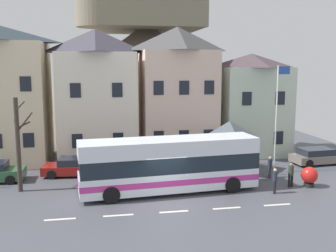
{
  "coord_description": "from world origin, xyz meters",
  "views": [
    {
      "loc": [
        -3.95,
        -21.35,
        7.83
      ],
      "look_at": [
        0.84,
        5.01,
        3.72
      ],
      "focal_mm": 41.98,
      "sensor_mm": 36.0,
      "label": 1
    }
  ],
  "objects_px": {
    "parked_car_03": "(228,160)",
    "pedestrian_02": "(275,179)",
    "pedestrian_00": "(270,166)",
    "bare_tree_01": "(18,143)",
    "townhouse_03": "(250,104)",
    "transit_bus": "(169,165)",
    "townhouse_02": "(177,93)",
    "bus_shelter": "(229,131)",
    "pedestrian_01": "(291,174)",
    "public_bench": "(235,156)",
    "flagpole": "(277,112)",
    "townhouse_01": "(97,95)",
    "harbour_buoy": "(309,176)",
    "parked_car_02": "(76,167)",
    "pedestrian_03": "(215,167)",
    "townhouse_00": "(4,95)",
    "hilltop_castle": "(147,69)",
    "parked_car_01": "(317,156)"
  },
  "relations": [
    {
      "from": "townhouse_01",
      "to": "parked_car_03",
      "type": "xyz_separation_m",
      "value": [
        9.81,
        -5.55,
        -4.81
      ]
    },
    {
      "from": "townhouse_03",
      "to": "transit_bus",
      "type": "height_order",
      "value": "townhouse_03"
    },
    {
      "from": "parked_car_02",
      "to": "bus_shelter",
      "type": "bearing_deg",
      "value": -178.2
    },
    {
      "from": "parked_car_03",
      "to": "pedestrian_02",
      "type": "relative_size",
      "value": 2.64
    },
    {
      "from": "townhouse_01",
      "to": "parked_car_03",
      "type": "bearing_deg",
      "value": -29.47
    },
    {
      "from": "pedestrian_01",
      "to": "public_bench",
      "type": "distance_m",
      "value": 7.13
    },
    {
      "from": "public_bench",
      "to": "flagpole",
      "type": "relative_size",
      "value": 0.23
    },
    {
      "from": "pedestrian_01",
      "to": "public_bench",
      "type": "height_order",
      "value": "pedestrian_01"
    },
    {
      "from": "townhouse_02",
      "to": "parked_car_01",
      "type": "relative_size",
      "value": 2.57
    },
    {
      "from": "parked_car_02",
      "to": "flagpole",
      "type": "distance_m",
      "value": 15.09
    },
    {
      "from": "transit_bus",
      "to": "flagpole",
      "type": "xyz_separation_m",
      "value": [
        8.52,
        3.0,
        2.81
      ]
    },
    {
      "from": "townhouse_00",
      "to": "pedestrian_02",
      "type": "relative_size",
      "value": 6.9
    },
    {
      "from": "hilltop_castle",
      "to": "harbour_buoy",
      "type": "distance_m",
      "value": 33.88
    },
    {
      "from": "transit_bus",
      "to": "pedestrian_01",
      "type": "bearing_deg",
      "value": -7.93
    },
    {
      "from": "parked_car_02",
      "to": "pedestrian_01",
      "type": "xyz_separation_m",
      "value": [
        13.91,
        -5.34,
        0.25
      ]
    },
    {
      "from": "bus_shelter",
      "to": "bare_tree_01",
      "type": "height_order",
      "value": "bare_tree_01"
    },
    {
      "from": "bare_tree_01",
      "to": "bus_shelter",
      "type": "bearing_deg",
      "value": 8.83
    },
    {
      "from": "pedestrian_02",
      "to": "flagpole",
      "type": "xyz_separation_m",
      "value": [
        2.16,
        4.48,
        3.6
      ]
    },
    {
      "from": "flagpole",
      "to": "pedestrian_02",
      "type": "bearing_deg",
      "value": -115.76
    },
    {
      "from": "pedestrian_00",
      "to": "pedestrian_03",
      "type": "bearing_deg",
      "value": 176.47
    },
    {
      "from": "parked_car_03",
      "to": "harbour_buoy",
      "type": "distance_m",
      "value": 6.59
    },
    {
      "from": "townhouse_03",
      "to": "pedestrian_00",
      "type": "bearing_deg",
      "value": -101.74
    },
    {
      "from": "pedestrian_00",
      "to": "bare_tree_01",
      "type": "bearing_deg",
      "value": -179.96
    },
    {
      "from": "parked_car_03",
      "to": "pedestrian_02",
      "type": "distance_m",
      "value": 6.37
    },
    {
      "from": "pedestrian_00",
      "to": "flagpole",
      "type": "relative_size",
      "value": 0.2
    },
    {
      "from": "pedestrian_03",
      "to": "townhouse_00",
      "type": "bearing_deg",
      "value": 151.8
    },
    {
      "from": "harbour_buoy",
      "to": "transit_bus",
      "type": "bearing_deg",
      "value": 176.18
    },
    {
      "from": "parked_car_02",
      "to": "townhouse_00",
      "type": "bearing_deg",
      "value": -36.39
    },
    {
      "from": "parked_car_01",
      "to": "townhouse_02",
      "type": "bearing_deg",
      "value": 151.33
    },
    {
      "from": "townhouse_03",
      "to": "pedestrian_01",
      "type": "bearing_deg",
      "value": -96.83
    },
    {
      "from": "townhouse_00",
      "to": "bus_shelter",
      "type": "xyz_separation_m",
      "value": [
        17.01,
        -6.21,
        -2.41
      ]
    },
    {
      "from": "townhouse_02",
      "to": "townhouse_03",
      "type": "bearing_deg",
      "value": 0.54
    },
    {
      "from": "transit_bus",
      "to": "townhouse_02",
      "type": "bearing_deg",
      "value": 70.75
    },
    {
      "from": "townhouse_01",
      "to": "pedestrian_02",
      "type": "distance_m",
      "value": 16.59
    },
    {
      "from": "townhouse_03",
      "to": "transit_bus",
      "type": "xyz_separation_m",
      "value": [
        -9.2,
        -9.76,
        -2.74
      ]
    },
    {
      "from": "townhouse_00",
      "to": "parked_car_02",
      "type": "height_order",
      "value": "townhouse_00"
    },
    {
      "from": "parked_car_02",
      "to": "pedestrian_00",
      "type": "distance_m",
      "value": 13.83
    },
    {
      "from": "pedestrian_02",
      "to": "bare_tree_01",
      "type": "bearing_deg",
      "value": 168.12
    },
    {
      "from": "bus_shelter",
      "to": "pedestrian_02",
      "type": "height_order",
      "value": "bus_shelter"
    },
    {
      "from": "townhouse_02",
      "to": "harbour_buoy",
      "type": "relative_size",
      "value": 8.38
    },
    {
      "from": "parked_car_03",
      "to": "bare_tree_01",
      "type": "xyz_separation_m",
      "value": [
        -14.68,
        -3.03,
        2.47
      ]
    },
    {
      "from": "bare_tree_01",
      "to": "flagpole",
      "type": "bearing_deg",
      "value": 3.91
    },
    {
      "from": "pedestrian_00",
      "to": "parked_car_03",
      "type": "bearing_deg",
      "value": 124.33
    },
    {
      "from": "parked_car_03",
      "to": "pedestrian_01",
      "type": "relative_size",
      "value": 2.63
    },
    {
      "from": "pedestrian_01",
      "to": "flagpole",
      "type": "relative_size",
      "value": 0.2
    },
    {
      "from": "pedestrian_03",
      "to": "bare_tree_01",
      "type": "distance_m",
      "value": 12.96
    },
    {
      "from": "parked_car_03",
      "to": "bare_tree_01",
      "type": "height_order",
      "value": "bare_tree_01"
    },
    {
      "from": "bare_tree_01",
      "to": "townhouse_00",
      "type": "bearing_deg",
      "value": 106.6
    },
    {
      "from": "parked_car_03",
      "to": "harbour_buoy",
      "type": "height_order",
      "value": "harbour_buoy"
    },
    {
      "from": "townhouse_02",
      "to": "parked_car_03",
      "type": "height_order",
      "value": "townhouse_02"
    }
  ]
}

